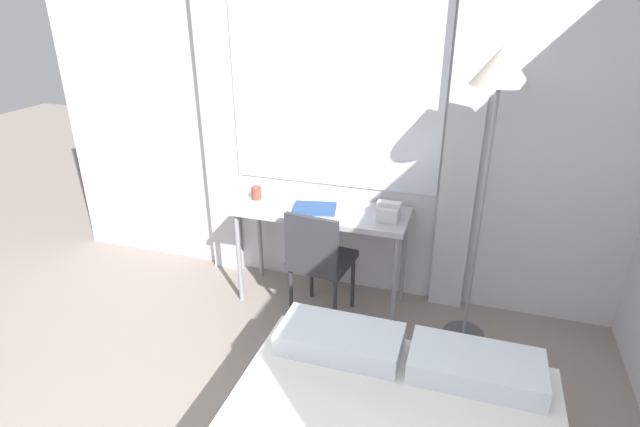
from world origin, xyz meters
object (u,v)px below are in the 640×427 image
object	(u,v)px
desk_chair	(319,257)
telephone	(389,211)
book	(315,208)
mug	(256,193)
desk	(321,218)
standing_lamp	(497,98)

from	to	relation	value
desk_chair	telephone	xyz separation A→B (m)	(0.43, 0.22, 0.32)
book	mug	xyz separation A→B (m)	(-0.48, 0.06, 0.03)
telephone	book	bearing A→B (deg)	-177.61
desk	desk_chair	bearing A→B (deg)	-76.60
desk	telephone	size ratio (longest dim) A/B	6.90
desk_chair	standing_lamp	world-z (taller)	standing_lamp
desk_chair	telephone	distance (m)	0.58
standing_lamp	telephone	xyz separation A→B (m)	(-0.59, 0.12, -0.82)
desk	book	xyz separation A→B (m)	(-0.04, -0.03, 0.09)
desk_chair	book	size ratio (longest dim) A/B	2.56
book	mug	distance (m)	0.49
mug	standing_lamp	bearing A→B (deg)	-5.94
desk	mug	world-z (taller)	mug
book	desk_chair	bearing A→B (deg)	-64.72
standing_lamp	mug	size ratio (longest dim) A/B	20.40
desk_chair	desk	bearing A→B (deg)	110.29
telephone	mug	xyz separation A→B (m)	(-1.01, 0.04, -0.01)
mug	desk	bearing A→B (deg)	-3.70
telephone	standing_lamp	bearing A→B (deg)	-11.83
desk_chair	book	xyz separation A→B (m)	(-0.09, 0.20, 0.28)
desk	desk_chair	distance (m)	0.30
desk	telephone	bearing A→B (deg)	-1.05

